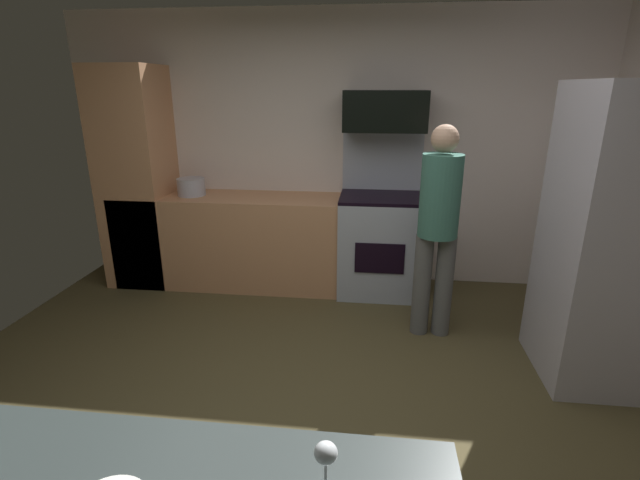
{
  "coord_description": "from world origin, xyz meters",
  "views": [
    {
      "loc": [
        0.39,
        -2.25,
        1.9
      ],
      "look_at": [
        0.09,
        0.3,
        1.05
      ],
      "focal_mm": 25.92,
      "sensor_mm": 36.0,
      "label": 1
    }
  ],
  "objects_px": {
    "person_cook": "(438,223)",
    "oven_range": "(380,240)",
    "stock_pot": "(191,187)",
    "wine_glass_far": "(326,457)",
    "microwave": "(385,111)",
    "refrigerator": "(630,240)"
  },
  "relations": [
    {
      "from": "person_cook",
      "to": "oven_range",
      "type": "bearing_deg",
      "value": 117.58
    },
    {
      "from": "oven_range",
      "to": "microwave",
      "type": "height_order",
      "value": "microwave"
    },
    {
      "from": "microwave",
      "to": "person_cook",
      "type": "xyz_separation_m",
      "value": [
        0.42,
        -0.88,
        -0.77
      ]
    },
    {
      "from": "oven_range",
      "to": "wine_glass_far",
      "type": "distance_m",
      "value": 3.34
    },
    {
      "from": "wine_glass_far",
      "to": "person_cook",
      "type": "bearing_deg",
      "value": 76.74
    },
    {
      "from": "oven_range",
      "to": "stock_pot",
      "type": "xyz_separation_m",
      "value": [
        -1.83,
        0.01,
        0.47
      ]
    },
    {
      "from": "person_cook",
      "to": "wine_glass_far",
      "type": "distance_m",
      "value": 2.57
    },
    {
      "from": "wine_glass_far",
      "to": "microwave",
      "type": "bearing_deg",
      "value": 87.08
    },
    {
      "from": "oven_range",
      "to": "stock_pot",
      "type": "height_order",
      "value": "oven_range"
    },
    {
      "from": "wine_glass_far",
      "to": "stock_pot",
      "type": "height_order",
      "value": "stock_pot"
    },
    {
      "from": "person_cook",
      "to": "microwave",
      "type": "bearing_deg",
      "value": 115.26
    },
    {
      "from": "microwave",
      "to": "person_cook",
      "type": "bearing_deg",
      "value": -64.74
    },
    {
      "from": "refrigerator",
      "to": "wine_glass_far",
      "type": "relative_size",
      "value": 12.19
    },
    {
      "from": "stock_pot",
      "to": "wine_glass_far",
      "type": "bearing_deg",
      "value": -63.33
    },
    {
      "from": "microwave",
      "to": "wine_glass_far",
      "type": "height_order",
      "value": "microwave"
    },
    {
      "from": "microwave",
      "to": "oven_range",
      "type": "bearing_deg",
      "value": -90.0
    },
    {
      "from": "stock_pot",
      "to": "microwave",
      "type": "bearing_deg",
      "value": 2.5
    },
    {
      "from": "refrigerator",
      "to": "person_cook",
      "type": "bearing_deg",
      "value": 159.46
    },
    {
      "from": "oven_range",
      "to": "stock_pot",
      "type": "distance_m",
      "value": 1.89
    },
    {
      "from": "microwave",
      "to": "stock_pot",
      "type": "relative_size",
      "value": 2.78
    },
    {
      "from": "person_cook",
      "to": "stock_pot",
      "type": "relative_size",
      "value": 6.21
    },
    {
      "from": "microwave",
      "to": "person_cook",
      "type": "relative_size",
      "value": 0.45
    }
  ]
}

